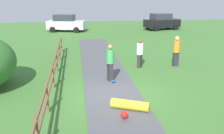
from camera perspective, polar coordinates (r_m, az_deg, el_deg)
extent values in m
plane|color=#427533|center=(11.00, 0.13, -6.27)|extent=(60.00, 60.00, 0.00)
cube|color=#515156|center=(10.99, 0.13, -6.23)|extent=(2.40, 28.00, 0.02)
cube|color=brown|center=(9.58, -14.44, -6.77)|extent=(0.12, 0.12, 1.10)
cube|color=brown|center=(11.98, -13.18, -2.01)|extent=(0.12, 0.12, 1.10)
cube|color=brown|center=(14.44, -12.36, 1.14)|extent=(0.12, 0.12, 1.10)
cube|color=brown|center=(16.93, -11.77, 3.37)|extent=(0.12, 0.12, 1.10)
cube|color=brown|center=(19.44, -11.34, 5.03)|extent=(0.12, 0.12, 1.10)
cube|color=brown|center=(10.78, -13.72, -4.38)|extent=(0.08, 18.00, 0.09)
cube|color=brown|center=(10.64, -13.88, -2.10)|extent=(0.08, 18.00, 0.09)
cube|color=#265999|center=(12.64, -0.41, -2.79)|extent=(0.45, 0.82, 0.02)
cylinder|color=silver|center=(12.86, -1.27, -2.66)|extent=(0.05, 0.07, 0.06)
cylinder|color=silver|center=(12.92, -0.67, -2.56)|extent=(0.05, 0.07, 0.06)
cylinder|color=silver|center=(12.39, -0.13, -3.40)|extent=(0.05, 0.07, 0.06)
cylinder|color=silver|center=(12.45, 0.49, -3.30)|extent=(0.05, 0.07, 0.06)
cube|color=#2D2D33|center=(12.51, -0.41, -0.97)|extent=(0.29, 0.37, 0.82)
cylinder|color=green|center=(12.31, -0.42, 2.38)|extent=(0.48, 0.48, 0.68)
sphere|color=#9E704C|center=(12.21, -0.42, 4.49)|extent=(0.25, 0.25, 0.25)
cylinder|color=yellow|center=(9.61, 4.05, -8.47)|extent=(1.45, 0.95, 0.36)
sphere|color=red|center=(8.87, 2.73, -10.63)|extent=(0.26, 0.26, 0.26)
cube|color=#2D2D33|center=(15.00, 6.19, 1.37)|extent=(0.35, 0.38, 0.79)
cylinder|color=white|center=(14.84, 6.28, 4.07)|extent=(0.53, 0.53, 0.66)
sphere|color=brown|center=(14.75, 6.33, 5.76)|extent=(0.24, 0.24, 0.24)
cube|color=#2D2D33|center=(15.67, 14.07, 1.72)|extent=(0.35, 0.26, 0.84)
cylinder|color=orange|center=(15.50, 14.26, 4.48)|extent=(0.44, 0.44, 0.70)
sphere|color=beige|center=(15.42, 14.38, 6.21)|extent=(0.25, 0.25, 0.25)
cube|color=silver|center=(29.75, -10.18, 9.29)|extent=(4.49, 2.66, 0.90)
cube|color=#2D333D|center=(29.73, -10.63, 10.82)|extent=(2.51, 2.04, 0.70)
cylinder|color=black|center=(30.31, -7.20, 8.68)|extent=(0.68, 0.39, 0.64)
cylinder|color=black|center=(28.62, -7.99, 8.22)|extent=(0.68, 0.39, 0.64)
cylinder|color=black|center=(31.03, -12.12, 8.63)|extent=(0.68, 0.39, 0.64)
cylinder|color=black|center=(29.38, -13.16, 8.15)|extent=(0.68, 0.39, 0.64)
cube|color=black|center=(31.44, 11.13, 9.60)|extent=(4.49, 2.71, 0.90)
cube|color=#2D333D|center=(31.25, 10.90, 11.05)|extent=(2.53, 2.07, 0.70)
cylinder|color=black|center=(32.97, 12.21, 9.04)|extent=(0.68, 0.40, 0.64)
cylinder|color=black|center=(31.55, 14.04, 8.62)|extent=(0.68, 0.40, 0.64)
cylinder|color=black|center=(31.51, 8.12, 8.93)|extent=(0.68, 0.40, 0.64)
cylinder|color=black|center=(30.02, 9.85, 8.50)|extent=(0.68, 0.40, 0.64)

